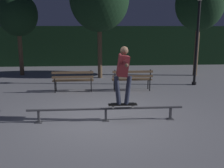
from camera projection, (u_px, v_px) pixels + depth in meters
The scene contains 10 objects.
ground_plane at pixel (105, 119), 7.15m from camera, with size 90.00×90.00×0.00m, color gray.
hedge_backdrop at pixel (98, 46), 17.37m from camera, with size 24.00×1.20×2.60m, color black.
grind_rail at pixel (106, 111), 6.92m from camera, with size 4.22×0.18×0.37m.
skateboard at pixel (123, 105), 6.92m from camera, with size 0.78×0.21×0.09m.
skateboarder at pixel (123, 71), 6.72m from camera, with size 0.62×1.41×1.56m.
park_bench_leftmost at pixel (73, 79), 10.01m from camera, with size 1.60×0.43×0.88m.
park_bench_left_center at pixel (132, 78), 10.18m from camera, with size 1.60×0.43×0.88m.
tree_far_left at pixel (18, 15), 13.09m from camera, with size 2.01×2.01×4.26m.
tree_far_right at pixel (200, 4), 12.89m from camera, with size 2.43×2.43×5.00m.
lamp_post_right at pixel (198, 28), 10.88m from camera, with size 0.32×0.32×3.90m.
Camera 1 is at (-0.32, -6.77, 2.48)m, focal length 41.02 mm.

